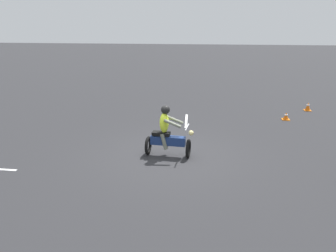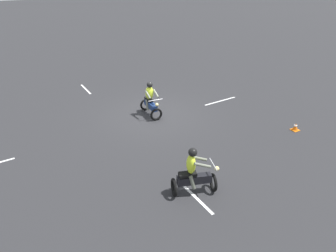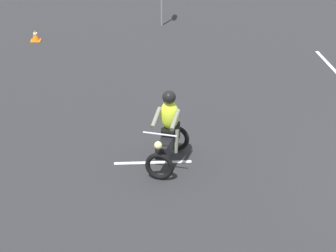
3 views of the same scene
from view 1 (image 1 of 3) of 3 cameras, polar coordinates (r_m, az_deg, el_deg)
name	(u,v)px [view 1 (image 1 of 3)]	position (r m, az deg, el deg)	size (l,w,h in m)	color
ground_plane	(170,156)	(10.51, 0.30, -5.21)	(120.00, 120.00, 0.00)	#28282B
motorcycle_rider_foreground	(167,134)	(10.26, -0.19, -1.45)	(0.74, 1.53, 1.66)	black
traffic_cone_mid_left	(286,116)	(15.26, 19.85, 1.61)	(0.32, 0.32, 0.33)	orange
traffic_cone_far_right	(308,107)	(17.28, 23.18, 3.11)	(0.32, 0.32, 0.41)	orange
lane_stripe_w	(186,121)	(14.26, 3.20, 0.92)	(0.10, 2.07, 0.01)	silver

